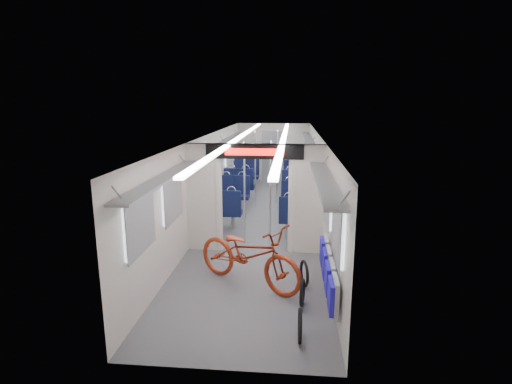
% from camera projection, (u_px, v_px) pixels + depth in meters
% --- Properties ---
extents(carriage, '(12.00, 12.02, 2.31)m').
position_uv_depth(carriage, '(261.00, 169.00, 10.02)').
color(carriage, '#515456').
rests_on(carriage, ground).
extents(bicycle, '(2.22, 1.75, 1.13)m').
position_uv_depth(bicycle, '(249.00, 254.00, 6.89)').
color(bicycle, '#9E3217').
rests_on(bicycle, ground).
extents(flip_bench, '(0.12, 2.10, 0.51)m').
position_uv_depth(flip_bench, '(328.00, 271.00, 6.18)').
color(flip_bench, gray).
rests_on(flip_bench, carriage).
extents(bike_hoop_a, '(0.05, 0.47, 0.47)m').
position_uv_depth(bike_hoop_a, '(300.00, 328.00, 5.30)').
color(bike_hoop_a, black).
rests_on(bike_hoop_a, ground).
extents(bike_hoop_b, '(0.11, 0.45, 0.44)m').
position_uv_depth(bike_hoop_b, '(302.00, 294.00, 6.24)').
color(bike_hoop_b, black).
rests_on(bike_hoop_b, ground).
extents(bike_hoop_c, '(0.16, 0.47, 0.47)m').
position_uv_depth(bike_hoop_c, '(304.00, 275.00, 6.92)').
color(bike_hoop_c, black).
rests_on(bike_hoop_c, ground).
extents(seat_bay_near_left, '(0.93, 2.17, 1.13)m').
position_uv_depth(seat_bay_near_left, '(229.00, 199.00, 10.89)').
color(seat_bay_near_left, '#0B1133').
rests_on(seat_bay_near_left, ground).
extents(seat_bay_near_right, '(0.91, 2.09, 1.10)m').
position_uv_depth(seat_bay_near_right, '(298.00, 205.00, 10.26)').
color(seat_bay_near_right, '#0B1133').
rests_on(seat_bay_near_right, ground).
extents(seat_bay_far_left, '(0.96, 2.32, 1.18)m').
position_uv_depth(seat_bay_far_left, '(243.00, 177.00, 13.96)').
color(seat_bay_far_left, '#0B1133').
rests_on(seat_bay_far_left, ground).
extents(seat_bay_far_right, '(0.96, 2.29, 1.17)m').
position_uv_depth(seat_bay_far_right, '(297.00, 178.00, 13.67)').
color(seat_bay_far_right, '#0B1133').
rests_on(seat_bay_far_right, ground).
extents(stanchion_near_left, '(0.04, 0.04, 2.30)m').
position_uv_depth(stanchion_near_left, '(245.00, 194.00, 8.83)').
color(stanchion_near_left, silver).
rests_on(stanchion_near_left, ground).
extents(stanchion_near_right, '(0.04, 0.04, 2.30)m').
position_uv_depth(stanchion_near_right, '(270.00, 192.00, 9.04)').
color(stanchion_near_right, silver).
rests_on(stanchion_near_right, ground).
extents(stanchion_far_left, '(0.04, 0.04, 2.30)m').
position_uv_depth(stanchion_far_left, '(255.00, 170.00, 11.98)').
color(stanchion_far_left, silver).
rests_on(stanchion_far_left, ground).
extents(stanchion_far_right, '(0.04, 0.04, 2.30)m').
position_uv_depth(stanchion_far_right, '(277.00, 167.00, 12.36)').
color(stanchion_far_right, silver).
rests_on(stanchion_far_right, ground).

